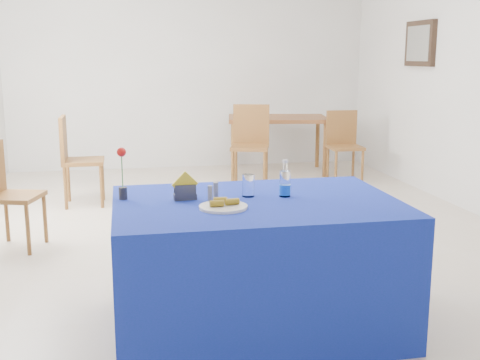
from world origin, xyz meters
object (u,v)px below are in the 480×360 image
chair_win_a (5,188)px  oak_table (277,123)px  water_bottle (285,184)px  plate (223,207)px  chair_bg_left (251,140)px  chair_bg_right (343,141)px  chair_win_b (75,154)px  blue_table (256,264)px

chair_win_a → oak_table: bearing=-31.1°
water_bottle → oak_table: (1.14, 4.56, -0.15)m
plate → chair_bg_left: size_ratio=0.27×
oak_table → chair_bg_right: (0.67, -0.73, -0.17)m
oak_table → water_bottle: bearing=-104.1°
chair_bg_left → chair_bg_right: chair_bg_left is taller
plate → water_bottle: bearing=27.4°
plate → chair_win_a: 2.47m
oak_table → chair_win_b: 2.92m
plate → chair_win_b: chair_win_b is taller
plate → water_bottle: size_ratio=1.22×
blue_table → water_bottle: 0.49m
blue_table → water_bottle: size_ratio=7.44×
chair_bg_left → water_bottle: bearing=-82.7°
plate → chair_win_b: (-1.02, 3.37, -0.22)m
oak_table → chair_win_a: chair_win_a is taller
chair_bg_right → blue_table: bearing=-114.9°
blue_table → chair_bg_left: size_ratio=1.63×
blue_table → chair_win_a: bearing=132.8°
plate → chair_bg_right: 4.61m
chair_bg_left → oak_table: bearing=72.1°
plate → blue_table: size_ratio=0.16×
chair_bg_right → water_bottle: bearing=-113.1°
water_bottle → chair_bg_right: (1.82, 3.83, -0.32)m
blue_table → chair_bg_right: bearing=62.8°
plate → oak_table: size_ratio=0.18×
oak_table → chair_bg_right: 1.00m
water_bottle → chair_bg_right: water_bottle is taller
chair_bg_right → chair_win_b: bearing=-166.1°
chair_win_b → chair_bg_right: bearing=-78.2°
blue_table → chair_bg_right: 4.38m
oak_table → chair_bg_left: (-0.54, -0.79, -0.11)m
plate → chair_bg_right: (2.21, 4.04, -0.26)m
chair_win_a → chair_bg_right: bearing=-44.6°
chair_bg_left → chair_win_b: size_ratio=1.04×
chair_bg_left → chair_win_a: 3.19m
oak_table → chair_bg_left: size_ratio=1.46×
blue_table → chair_win_b: size_ratio=1.69×
oak_table → chair_win_a: size_ratio=1.64×
chair_win_a → plate: bearing=-127.1°
chair_bg_right → chair_win_b: (-3.23, -0.67, 0.04)m
water_bottle → plate: bearing=-152.6°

